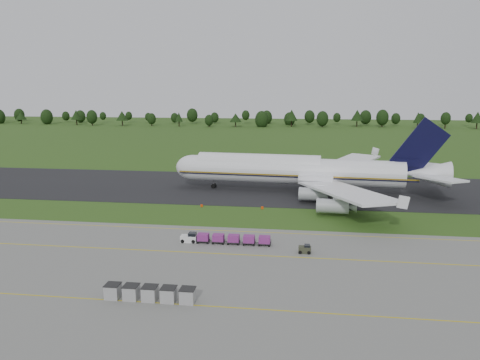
# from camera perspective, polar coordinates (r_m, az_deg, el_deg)

# --- Properties ---
(ground) EXTENTS (600.00, 600.00, 0.00)m
(ground) POSITION_cam_1_polar(r_m,az_deg,el_deg) (96.09, -1.14, -4.44)
(ground) COLOR #294B16
(ground) RESTS_ON ground
(apron) EXTENTS (300.00, 52.00, 0.06)m
(apron) POSITION_cam_1_polar(r_m,az_deg,el_deg) (64.60, -5.81, -12.54)
(apron) COLOR slate
(apron) RESTS_ON ground
(taxiway) EXTENTS (300.00, 40.00, 0.08)m
(taxiway) POSITION_cam_1_polar(r_m,az_deg,el_deg) (123.02, 0.83, -0.91)
(taxiway) COLOR black
(taxiway) RESTS_ON ground
(apron_markings) EXTENTS (300.00, 30.20, 0.01)m
(apron_markings) POSITION_cam_1_polar(r_m,az_deg,el_deg) (70.89, -4.49, -10.26)
(apron_markings) COLOR #C6B40B
(apron_markings) RESTS_ON apron
(tree_line) EXTENTS (528.30, 22.82, 11.27)m
(tree_line) POSITION_cam_1_polar(r_m,az_deg,el_deg) (312.09, 5.22, 7.57)
(tree_line) COLOR black
(tree_line) RESTS_ON ground
(aircraft) EXTENTS (68.55, 66.63, 19.24)m
(aircraft) POSITION_cam_1_polar(r_m,az_deg,el_deg) (117.86, 7.27, 1.16)
(aircraft) COLOR white
(aircraft) RESTS_ON ground
(baggage_train) EXTENTS (15.34, 1.63, 1.56)m
(baggage_train) POSITION_cam_1_polar(r_m,az_deg,el_deg) (79.52, -1.95, -7.16)
(baggage_train) COLOR silver
(baggage_train) RESTS_ON apron
(utility_cart) EXTENTS (1.96, 1.37, 1.08)m
(utility_cart) POSITION_cam_1_polar(r_m,az_deg,el_deg) (75.94, 7.88, -8.42)
(utility_cart) COLOR #313424
(utility_cart) RESTS_ON apron
(uld_row) EXTENTS (11.45, 1.85, 1.83)m
(uld_row) POSITION_cam_1_polar(r_m,az_deg,el_deg) (60.59, -10.93, -13.39)
(uld_row) COLOR #999999
(uld_row) RESTS_ON apron
(edge_markers) EXTENTS (27.33, 0.30, 0.60)m
(edge_markers) POSITION_cam_1_polar(r_m,az_deg,el_deg) (101.63, 2.73, -3.42)
(edge_markers) COLOR #E03A07
(edge_markers) RESTS_ON ground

